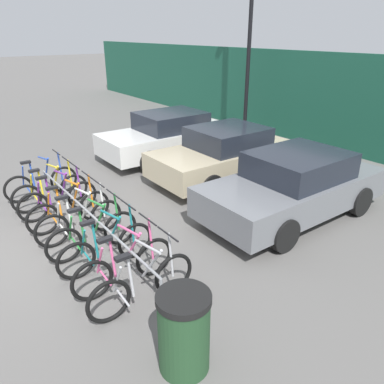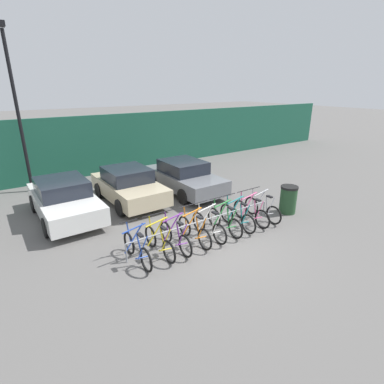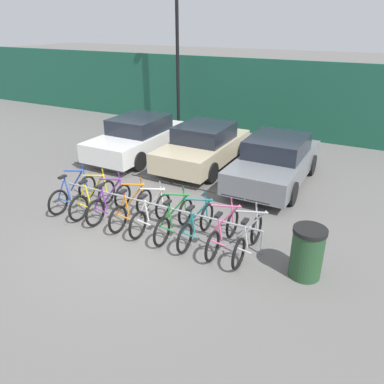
# 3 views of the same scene
# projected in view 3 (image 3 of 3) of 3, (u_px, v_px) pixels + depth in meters

# --- Properties ---
(ground_plane) EXTENTS (120.00, 120.00, 0.00)m
(ground_plane) POSITION_uv_depth(u_px,v_px,m) (134.00, 237.00, 8.50)
(ground_plane) COLOR #605E5B
(hoarding_wall) EXTENTS (36.00, 0.16, 3.07)m
(hoarding_wall) POSITION_uv_depth(u_px,v_px,m) (268.00, 98.00, 15.48)
(hoarding_wall) COLOR #19513D
(hoarding_wall) RESTS_ON ground
(bike_rack) EXTENTS (5.37, 0.04, 0.57)m
(bike_rack) POSITION_uv_depth(u_px,v_px,m) (154.00, 206.00, 8.79)
(bike_rack) COLOR gray
(bike_rack) RESTS_ON ground
(bicycle_blue) EXTENTS (0.68, 1.71, 1.05)m
(bicycle_blue) POSITION_uv_depth(u_px,v_px,m) (73.00, 193.00, 9.75)
(bicycle_blue) COLOR black
(bicycle_blue) RESTS_ON ground
(bicycle_yellow) EXTENTS (0.68, 1.71, 1.05)m
(bicycle_yellow) POSITION_uv_depth(u_px,v_px,m) (93.00, 198.00, 9.46)
(bicycle_yellow) COLOR black
(bicycle_yellow) RESTS_ON ground
(bicycle_purple) EXTENTS (0.68, 1.71, 1.05)m
(bicycle_purple) POSITION_uv_depth(u_px,v_px,m) (109.00, 202.00, 9.24)
(bicycle_purple) COLOR black
(bicycle_purple) RESTS_ON ground
(bicycle_orange) EXTENTS (0.68, 1.71, 1.05)m
(bicycle_orange) POSITION_uv_depth(u_px,v_px,m) (131.00, 208.00, 8.96)
(bicycle_orange) COLOR black
(bicycle_orange) RESTS_ON ground
(bicycle_white) EXTENTS (0.68, 1.71, 1.05)m
(bicycle_white) POSITION_uv_depth(u_px,v_px,m) (151.00, 213.00, 8.72)
(bicycle_white) COLOR black
(bicycle_white) RESTS_ON ground
(bicycle_green) EXTENTS (0.68, 1.71, 1.05)m
(bicycle_green) POSITION_uv_depth(u_px,v_px,m) (174.00, 220.00, 8.45)
(bicycle_green) COLOR black
(bicycle_green) RESTS_ON ground
(bicycle_teal) EXTENTS (0.68, 1.71, 1.05)m
(bicycle_teal) POSITION_uv_depth(u_px,v_px,m) (196.00, 225.00, 8.21)
(bicycle_teal) COLOR black
(bicycle_teal) RESTS_ON ground
(bicycle_pink) EXTENTS (0.68, 1.71, 1.05)m
(bicycle_pink) POSITION_uv_depth(u_px,v_px,m) (223.00, 232.00, 7.94)
(bicycle_pink) COLOR black
(bicycle_pink) RESTS_ON ground
(bicycle_silver) EXTENTS (0.68, 1.71, 1.05)m
(bicycle_silver) POSITION_uv_depth(u_px,v_px,m) (248.00, 239.00, 7.70)
(bicycle_silver) COLOR black
(bicycle_silver) RESTS_ON ground
(car_white) EXTENTS (1.91, 4.19, 1.40)m
(car_white) POSITION_uv_depth(u_px,v_px,m) (139.00, 137.00, 13.32)
(car_white) COLOR silver
(car_white) RESTS_ON ground
(car_beige) EXTENTS (1.91, 3.95, 1.40)m
(car_beige) POSITION_uv_depth(u_px,v_px,m) (203.00, 146.00, 12.36)
(car_beige) COLOR #C1B28E
(car_beige) RESTS_ON ground
(car_grey) EXTENTS (1.91, 4.19, 1.40)m
(car_grey) POSITION_uv_depth(u_px,v_px,m) (275.00, 161.00, 11.06)
(car_grey) COLOR slate
(car_grey) RESTS_ON ground
(lamp_post) EXTENTS (0.24, 0.44, 6.78)m
(lamp_post) POSITION_uv_depth(u_px,v_px,m) (177.00, 40.00, 15.34)
(lamp_post) COLOR black
(lamp_post) RESTS_ON ground
(trash_bin) EXTENTS (0.63, 0.63, 1.03)m
(trash_bin) POSITION_uv_depth(u_px,v_px,m) (307.00, 252.00, 7.01)
(trash_bin) COLOR #234728
(trash_bin) RESTS_ON ground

